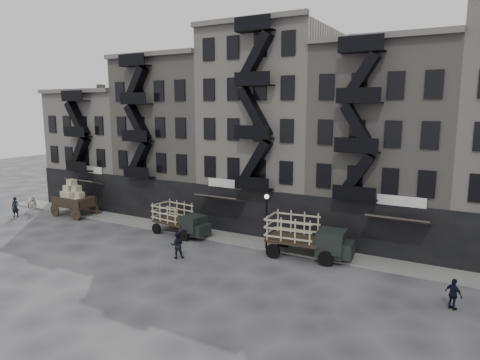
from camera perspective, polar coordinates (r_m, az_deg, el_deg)
The scene contains 14 objects.
ground at distance 31.78m, azimuth -3.54°, elevation -9.77°, with size 140.00×140.00×0.00m, color #38383A.
sidewalk at distance 34.79m, azimuth -0.15°, elevation -7.88°, with size 55.00×2.50×0.15m, color slate.
building_west at distance 50.63m, azimuth -16.71°, elevation 4.09°, with size 10.00×11.35×13.20m.
building_midwest at distance 43.87m, azimuth -7.65°, elevation 5.58°, with size 10.00×11.35×16.20m.
building_center at distance 38.63m, azimuth 4.33°, elevation 6.58°, with size 10.00×11.35×18.20m.
building_mideast at distance 35.63m, azimuth 19.06°, elevation 4.21°, with size 10.00×11.35×16.20m.
lamp_post at distance 31.73m, azimuth 3.55°, elevation -4.55°, with size 0.36×0.36×4.28m.
horse at distance 48.32m, azimuth -26.19°, elevation -2.87°, with size 0.98×2.15×1.81m, color silver.
wagon at distance 45.05m, azimuth -21.41°, elevation -1.90°, with size 4.25×2.30×3.59m.
stake_truck_west at distance 36.13m, azimuth -8.01°, elevation -4.97°, with size 5.42×2.71×2.62m.
stake_truck_east at distance 30.83m, azimuth 8.88°, elevation -7.11°, with size 6.20×2.95×3.02m.
pedestrian_west at distance 47.01m, azimuth -27.78°, elevation -3.22°, with size 0.72×0.47×1.98m, color black.
pedestrian_mid at distance 30.88m, azimuth -8.36°, elevation -8.56°, with size 0.93×0.73×1.92m, color black.
policeman at distance 25.88m, azimuth 26.58°, elevation -13.47°, with size 0.99×0.41×1.69m, color black.
Camera 1 is at (16.37, -25.10, 10.57)m, focal length 32.00 mm.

